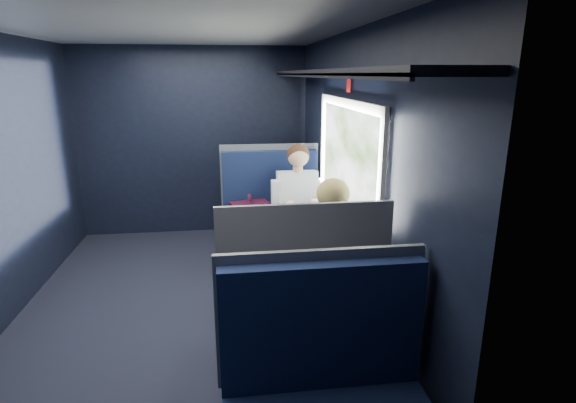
{
  "coord_description": "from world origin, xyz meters",
  "views": [
    {
      "loc": [
        0.43,
        -3.55,
        1.97
      ],
      "look_at": [
        0.9,
        0.0,
        0.95
      ],
      "focal_mm": 28.0,
      "sensor_mm": 36.0,
      "label": 1
    }
  ],
  "objects": [
    {
      "name": "ground",
      "position": [
        0.0,
        0.0,
        -0.01
      ],
      "size": [
        2.8,
        4.2,
        0.01
      ],
      "primitive_type": "cube",
      "color": "black"
    },
    {
      "name": "cup",
      "position": [
        1.21,
        0.44,
        0.79
      ],
      "size": [
        0.07,
        0.07,
        0.09
      ],
      "primitive_type": "cylinder",
      "color": "white",
      "rests_on": "table"
    },
    {
      "name": "table",
      "position": [
        1.03,
        0.0,
        0.66
      ],
      "size": [
        0.62,
        1.0,
        0.74
      ],
      "color": "#54565E",
      "rests_on": "ground"
    },
    {
      "name": "seat_bay_far",
      "position": [
        0.85,
        -0.87,
        0.41
      ],
      "size": [
        1.04,
        0.62,
        1.26
      ],
      "color": "#0B1434",
      "rests_on": "ground"
    },
    {
      "name": "seat_bay_near",
      "position": [
        0.84,
        0.87,
        0.43
      ],
      "size": [
        1.04,
        0.62,
        1.26
      ],
      "color": "#0B1434",
      "rests_on": "ground"
    },
    {
      "name": "papers",
      "position": [
        1.03,
        0.12,
        0.74
      ],
      "size": [
        0.63,
        0.79,
        0.01
      ],
      "primitive_type": "cube",
      "rotation": [
        0.0,
        0.0,
        -0.24
      ],
      "color": "white",
      "rests_on": "table"
    },
    {
      "name": "laptop",
      "position": [
        1.32,
        0.01,
        0.8
      ],
      "size": [
        0.24,
        0.31,
        0.22
      ],
      "color": "silver",
      "rests_on": "table"
    },
    {
      "name": "seat_row_front",
      "position": [
        0.85,
        1.8,
        0.41
      ],
      "size": [
        1.04,
        0.51,
        1.16
      ],
      "color": "#0B1434",
      "rests_on": "ground"
    },
    {
      "name": "room_shell",
      "position": [
        0.02,
        0.0,
        1.48
      ],
      "size": [
        3.0,
        4.4,
        2.4
      ],
      "color": "black",
      "rests_on": "ground"
    },
    {
      "name": "woman",
      "position": [
        1.1,
        -0.71,
        0.73
      ],
      "size": [
        0.53,
        0.56,
        1.32
      ],
      "color": "black",
      "rests_on": "ground"
    },
    {
      "name": "man",
      "position": [
        1.1,
        0.7,
        0.72
      ],
      "size": [
        0.53,
        0.56,
        1.32
      ],
      "color": "black",
      "rests_on": "ground"
    },
    {
      "name": "bottle_small",
      "position": [
        1.33,
        0.34,
        0.85
      ],
      "size": [
        0.07,
        0.07,
        0.25
      ],
      "color": "silver",
      "rests_on": "table"
    }
  ]
}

